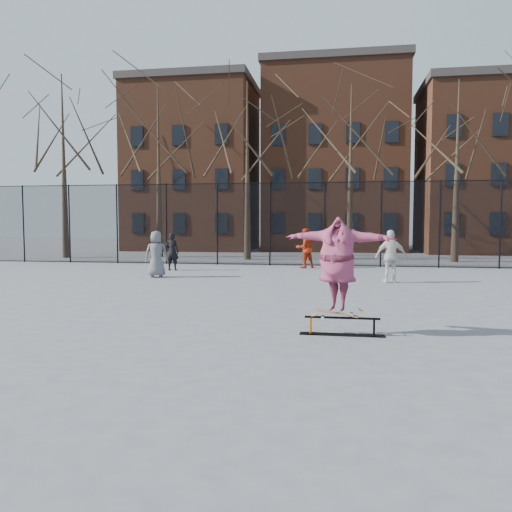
% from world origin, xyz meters
% --- Properties ---
extents(ground, '(100.00, 100.00, 0.00)m').
position_xyz_m(ground, '(0.00, 0.00, 0.00)').
color(ground, slate).
extents(skate_rail, '(1.58, 0.24, 0.35)m').
position_xyz_m(skate_rail, '(1.93, -1.39, 0.14)').
color(skate_rail, black).
rests_on(skate_rail, ground).
extents(skateboard, '(0.83, 0.20, 0.10)m').
position_xyz_m(skateboard, '(1.84, -1.39, 0.40)').
color(skateboard, olive).
rests_on(skateboard, skate_rail).
extents(skater, '(2.23, 1.18, 1.75)m').
position_xyz_m(skater, '(1.84, -1.39, 1.32)').
color(skater, navy).
rests_on(skater, skateboard).
extents(bystander_grey, '(1.00, 0.81, 1.77)m').
position_xyz_m(bystander_grey, '(-4.99, 7.30, 0.89)').
color(bystander_grey, '#5D5D62').
rests_on(bystander_grey, ground).
extents(bystander_black, '(0.61, 0.41, 1.64)m').
position_xyz_m(bystander_black, '(-5.28, 9.99, 0.82)').
color(bystander_black, black).
rests_on(bystander_black, ground).
extents(bystander_red, '(1.12, 1.07, 1.82)m').
position_xyz_m(bystander_red, '(0.34, 12.00, 0.91)').
color(bystander_red, '#B52B10').
rests_on(bystander_red, ground).
extents(bystander_white, '(1.13, 0.61, 1.84)m').
position_xyz_m(bystander_white, '(3.66, 7.02, 0.92)').
color(bystander_white, silver).
rests_on(bystander_white, ground).
extents(fence, '(34.03, 0.07, 4.00)m').
position_xyz_m(fence, '(-0.01, 13.00, 2.05)').
color(fence, black).
rests_on(fence, ground).
extents(tree_row, '(33.66, 7.46, 10.67)m').
position_xyz_m(tree_row, '(-0.25, 17.15, 7.36)').
color(tree_row, black).
rests_on(tree_row, ground).
extents(rowhouses, '(29.00, 7.00, 13.00)m').
position_xyz_m(rowhouses, '(0.72, 26.00, 6.06)').
color(rowhouses, brown).
rests_on(rowhouses, ground).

